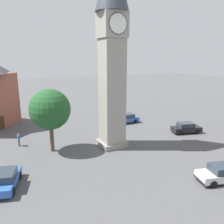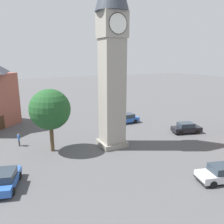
{
  "view_description": "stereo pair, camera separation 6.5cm",
  "coord_description": "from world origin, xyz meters",
  "px_view_note": "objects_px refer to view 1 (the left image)",
  "views": [
    {
      "loc": [
        -11.75,
        -23.22,
        10.62
      ],
      "look_at": [
        0.0,
        0.0,
        4.25
      ],
      "focal_mm": 36.0,
      "sensor_mm": 36.0,
      "label": 1
    },
    {
      "loc": [
        -11.7,
        -23.25,
        10.62
      ],
      "look_at": [
        0.0,
        0.0,
        4.25
      ],
      "focal_mm": 36.0,
      "sensor_mm": 36.0,
      "label": 2
    }
  ],
  "objects_px": {
    "car_white_side": "(127,118)",
    "road_sign": "(109,112)",
    "clock_tower": "(112,35)",
    "car_blue_kerb": "(6,179)",
    "car_red_corner": "(186,128)",
    "pedestrian": "(19,138)",
    "tree": "(50,110)",
    "car_silver_kerb": "(221,173)"
  },
  "relations": [
    {
      "from": "car_blue_kerb",
      "to": "pedestrian",
      "type": "relative_size",
      "value": 2.62
    },
    {
      "from": "car_silver_kerb",
      "to": "tree",
      "type": "bearing_deg",
      "value": 131.26
    },
    {
      "from": "pedestrian",
      "to": "road_sign",
      "type": "bearing_deg",
      "value": 15.86
    },
    {
      "from": "car_red_corner",
      "to": "tree",
      "type": "xyz_separation_m",
      "value": [
        -18.56,
        2.25,
        4.17
      ]
    },
    {
      "from": "car_red_corner",
      "to": "car_blue_kerb",
      "type": "bearing_deg",
      "value": -171.13
    },
    {
      "from": "clock_tower",
      "to": "car_silver_kerb",
      "type": "bearing_deg",
      "value": -67.84
    },
    {
      "from": "road_sign",
      "to": "car_blue_kerb",
      "type": "bearing_deg",
      "value": -140.26
    },
    {
      "from": "road_sign",
      "to": "pedestrian",
      "type": "bearing_deg",
      "value": -164.14
    },
    {
      "from": "car_blue_kerb",
      "to": "tree",
      "type": "xyz_separation_m",
      "value": [
        5.13,
        5.95,
        4.17
      ]
    },
    {
      "from": "car_red_corner",
      "to": "pedestrian",
      "type": "bearing_deg",
      "value": 165.69
    },
    {
      "from": "pedestrian",
      "to": "road_sign",
      "type": "distance_m",
      "value": 14.85
    },
    {
      "from": "clock_tower",
      "to": "road_sign",
      "type": "relative_size",
      "value": 7.94
    },
    {
      "from": "clock_tower",
      "to": "car_red_corner",
      "type": "height_order",
      "value": "clock_tower"
    },
    {
      "from": "car_blue_kerb",
      "to": "pedestrian",
      "type": "xyz_separation_m",
      "value": [
        1.79,
        9.28,
        0.25
      ]
    },
    {
      "from": "car_white_side",
      "to": "road_sign",
      "type": "height_order",
      "value": "road_sign"
    },
    {
      "from": "car_silver_kerb",
      "to": "clock_tower",
      "type": "bearing_deg",
      "value": 112.16
    },
    {
      "from": "pedestrian",
      "to": "tree",
      "type": "bearing_deg",
      "value": -44.92
    },
    {
      "from": "road_sign",
      "to": "clock_tower",
      "type": "bearing_deg",
      "value": -113.82
    },
    {
      "from": "car_blue_kerb",
      "to": "car_red_corner",
      "type": "relative_size",
      "value": 1.0
    },
    {
      "from": "car_silver_kerb",
      "to": "tree",
      "type": "distance_m",
      "value": 18.22
    },
    {
      "from": "car_silver_kerb",
      "to": "car_red_corner",
      "type": "height_order",
      "value": "same"
    },
    {
      "from": "clock_tower",
      "to": "car_white_side",
      "type": "height_order",
      "value": "clock_tower"
    },
    {
      "from": "car_silver_kerb",
      "to": "car_white_side",
      "type": "relative_size",
      "value": 1.07
    },
    {
      "from": "car_silver_kerb",
      "to": "pedestrian",
      "type": "height_order",
      "value": "pedestrian"
    },
    {
      "from": "car_white_side",
      "to": "clock_tower",
      "type": "bearing_deg",
      "value": -130.74
    },
    {
      "from": "clock_tower",
      "to": "car_blue_kerb",
      "type": "bearing_deg",
      "value": -160.3
    },
    {
      "from": "tree",
      "to": "road_sign",
      "type": "bearing_deg",
      "value": 34.08
    },
    {
      "from": "car_blue_kerb",
      "to": "car_red_corner",
      "type": "bearing_deg",
      "value": 8.87
    },
    {
      "from": "car_white_side",
      "to": "tree",
      "type": "bearing_deg",
      "value": -156.1
    },
    {
      "from": "car_blue_kerb",
      "to": "car_silver_kerb",
      "type": "height_order",
      "value": "same"
    },
    {
      "from": "car_blue_kerb",
      "to": "car_silver_kerb",
      "type": "xyz_separation_m",
      "value": [
        16.83,
        -7.38,
        0.0
      ]
    },
    {
      "from": "tree",
      "to": "car_blue_kerb",
      "type": "bearing_deg",
      "value": -130.75
    },
    {
      "from": "clock_tower",
      "to": "tree",
      "type": "xyz_separation_m",
      "value": [
        -6.93,
        1.63,
        -8.1
      ]
    },
    {
      "from": "car_red_corner",
      "to": "road_sign",
      "type": "xyz_separation_m",
      "value": [
        -7.64,
        9.64,
        1.14
      ]
    },
    {
      "from": "car_white_side",
      "to": "road_sign",
      "type": "bearing_deg",
      "value": 151.33
    },
    {
      "from": "clock_tower",
      "to": "car_white_side",
      "type": "distance_m",
      "value": 15.86
    },
    {
      "from": "clock_tower",
      "to": "road_sign",
      "type": "xyz_separation_m",
      "value": [
        3.98,
        9.02,
        -11.13
      ]
    },
    {
      "from": "pedestrian",
      "to": "tree",
      "type": "height_order",
      "value": "tree"
    },
    {
      "from": "car_white_side",
      "to": "tree",
      "type": "distance_m",
      "value": 15.33
    },
    {
      "from": "car_white_side",
      "to": "car_silver_kerb",
      "type": "bearing_deg",
      "value": -95.3
    },
    {
      "from": "tree",
      "to": "car_silver_kerb",
      "type": "bearing_deg",
      "value": -48.74
    },
    {
      "from": "car_red_corner",
      "to": "road_sign",
      "type": "relative_size",
      "value": 1.58
    }
  ]
}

